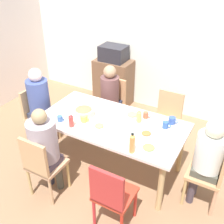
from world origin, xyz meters
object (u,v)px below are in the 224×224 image
chair_0 (42,164)px  chair_3 (37,113)px  chair_5 (112,102)px  plate_2 (99,126)px  chair_2 (213,171)px  cup_2 (84,119)px  microwave (113,53)px  person_0 (44,145)px  bottle_1 (132,143)px  person_2 (209,155)px  cup_4 (146,115)px  bowl_0 (84,112)px  person_3 (40,100)px  bottle_0 (139,116)px  chair_4 (167,117)px  bottle_2 (71,121)px  dining_table (112,127)px  person_5 (110,94)px  cup_0 (60,119)px  plate_3 (146,134)px  side_cabinet (113,82)px  plate_1 (132,115)px  plate_0 (149,148)px  cup_3 (166,125)px  chair_1 (112,194)px

chair_0 → chair_3: bearing=134.8°
chair_5 → plate_2: chair_5 is taller
chair_2 → cup_2: bearing=-174.2°
cup_2 → microwave: size_ratio=0.26×
person_0 → bottle_1: person_0 is taller
person_2 → cup_2: size_ratio=9.71×
cup_2 → cup_4: (0.67, 0.47, 0.00)m
chair_0 → bowl_0: chair_0 is taller
person_3 → chair_2: bearing=0.0°
bottle_0 → microwave: microwave is taller
chair_4 → bottle_2: 1.53m
dining_table → person_5: size_ratio=1.61×
bowl_0 → cup_0: bearing=-126.0°
person_3 → cup_2: person_3 is taller
chair_0 → chair_2: size_ratio=1.00×
plate_3 → bottle_1: bottle_1 is taller
person_0 → side_cabinet: 2.48m
person_5 → cup_0: person_5 is taller
plate_1 → cup_0: 0.95m
cup_0 → bottle_0: (0.90, 0.48, 0.05)m
cup_4 → plate_0: bearing=-64.0°
cup_2 → bottle_0: (0.62, 0.34, 0.04)m
cup_3 → microwave: bearing=136.9°
bowl_0 → bottle_0: size_ratio=1.52×
chair_3 → side_cabinet: (0.44, 1.65, -0.06)m
person_0 → cup_2: (0.15, 0.60, 0.07)m
side_cabinet → bottle_0: bearing=-51.1°
dining_table → chair_1: chair_1 is taller
person_5 → plate_1: (0.64, -0.51, 0.07)m
chair_5 → plate_0: 1.62m
chair_0 → chair_4: (0.95, 1.72, 0.00)m
cup_3 → bottle_0: bearing=-174.3°
plate_1 → cup_2: (-0.49, -0.42, 0.03)m
person_3 → chair_5: size_ratio=1.40×
chair_3 → side_cabinet: size_ratio=1.00×
bowl_0 → cup_4: bearing=25.1°
plate_1 → chair_3: bearing=-170.3°
cup_0 → cup_3: cup_3 is taller
dining_table → bottle_2: size_ratio=10.18×
dining_table → plate_2: bearing=-112.3°
chair_3 → chair_2: bearing=0.0°
person_3 → cup_2: size_ratio=10.28×
person_5 → plate_2: (0.40, -0.96, 0.07)m
bottle_1 → cup_2: bearing=162.4°
cup_2 → side_cabinet: 1.94m
chair_5 → person_5: size_ratio=0.76×
plate_3 → chair_5: bearing=137.0°
person_5 → plate_1: bearing=-38.6°
plate_3 → bottle_0: (-0.20, 0.22, 0.07)m
person_0 → person_2: (1.72, 0.77, -0.01)m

